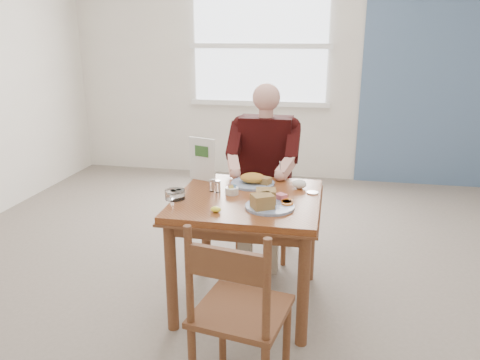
% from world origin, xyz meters
% --- Properties ---
extents(floor, '(6.00, 6.00, 0.00)m').
position_xyz_m(floor, '(0.00, 0.00, 0.00)').
color(floor, '#6F655A').
rests_on(floor, ground).
extents(wall_back, '(5.50, 0.00, 5.50)m').
position_xyz_m(wall_back, '(0.00, 3.00, 1.40)').
color(wall_back, white).
rests_on(wall_back, ground).
extents(accent_panel, '(1.60, 0.02, 2.80)m').
position_xyz_m(accent_panel, '(1.60, 2.98, 1.40)').
color(accent_panel, slate).
rests_on(accent_panel, ground).
extents(lemon_wedge, '(0.07, 0.05, 0.03)m').
position_xyz_m(lemon_wedge, '(-0.13, -0.30, 0.77)').
color(lemon_wedge, '#FFF835').
rests_on(lemon_wedge, table).
extents(napkin, '(0.10, 0.09, 0.06)m').
position_xyz_m(napkin, '(0.31, 0.23, 0.78)').
color(napkin, white).
rests_on(napkin, table).
extents(metal_dish, '(0.08, 0.08, 0.01)m').
position_xyz_m(metal_dish, '(0.40, 0.15, 0.75)').
color(metal_dish, silver).
rests_on(metal_dish, table).
extents(window, '(1.72, 0.04, 1.42)m').
position_xyz_m(window, '(-0.40, 2.97, 1.60)').
color(window, white).
rests_on(window, wall_back).
extents(table, '(0.92, 0.92, 0.75)m').
position_xyz_m(table, '(0.00, 0.00, 0.64)').
color(table, brown).
rests_on(table, ground).
extents(chair_far, '(0.42, 0.42, 0.95)m').
position_xyz_m(chair_far, '(0.00, 0.80, 0.48)').
color(chair_far, brown).
rests_on(chair_far, ground).
extents(chair_near, '(0.49, 0.49, 0.95)m').
position_xyz_m(chair_near, '(0.11, -0.88, 0.48)').
color(chair_near, brown).
rests_on(chair_near, ground).
extents(diner, '(0.53, 0.56, 1.39)m').
position_xyz_m(diner, '(0.00, 0.71, 0.81)').
color(diner, gray).
rests_on(diner, chair_far).
extents(near_plate, '(0.38, 0.38, 0.10)m').
position_xyz_m(near_plate, '(0.15, -0.16, 0.79)').
color(near_plate, white).
rests_on(near_plate, table).
extents(far_plate, '(0.39, 0.39, 0.08)m').
position_xyz_m(far_plate, '(-0.01, 0.25, 0.78)').
color(far_plate, white).
rests_on(far_plate, table).
extents(caddy, '(0.10, 0.10, 0.06)m').
position_xyz_m(caddy, '(-0.11, 0.03, 0.77)').
color(caddy, white).
rests_on(caddy, table).
extents(shakers, '(0.09, 0.06, 0.08)m').
position_xyz_m(shakers, '(-0.23, 0.06, 0.79)').
color(shakers, white).
rests_on(shakers, table).
extents(creamer, '(0.13, 0.13, 0.06)m').
position_xyz_m(creamer, '(-0.44, -0.13, 0.78)').
color(creamer, white).
rests_on(creamer, table).
extents(menu, '(0.20, 0.08, 0.30)m').
position_xyz_m(menu, '(-0.38, 0.29, 0.90)').
color(menu, white).
rests_on(menu, table).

